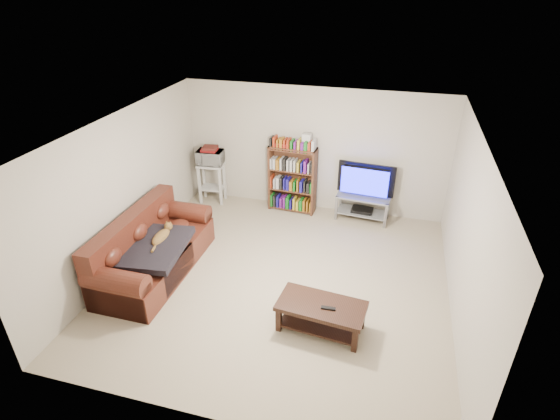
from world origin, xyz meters
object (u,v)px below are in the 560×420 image
(tv_stand, at_px, (363,203))
(bookshelf, at_px, (292,178))
(coffee_table, at_px, (321,312))
(sofa, at_px, (151,253))

(tv_stand, relative_size, bookshelf, 0.77)
(coffee_table, xyz_separation_m, tv_stand, (0.23, 3.11, 0.05))
(sofa, height_order, coffee_table, sofa)
(sofa, relative_size, tv_stand, 2.22)
(bookshelf, bearing_deg, tv_stand, 3.05)
(bookshelf, bearing_deg, coffee_table, -66.01)
(coffee_table, height_order, bookshelf, bookshelf)
(coffee_table, bearing_deg, tv_stand, 91.76)
(sofa, height_order, bookshelf, bookshelf)
(tv_stand, height_order, bookshelf, bookshelf)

